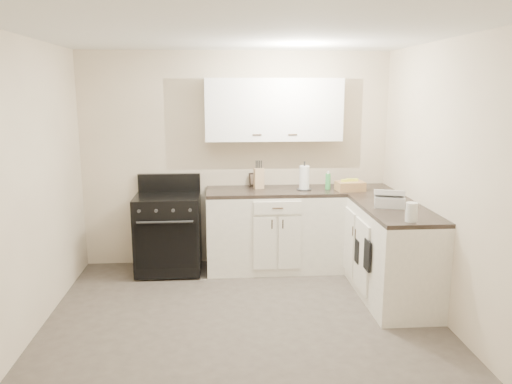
{
  "coord_description": "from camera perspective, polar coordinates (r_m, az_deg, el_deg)",
  "views": [
    {
      "loc": [
        -0.21,
        -4.06,
        2.07
      ],
      "look_at": [
        0.16,
        0.85,
        1.05
      ],
      "focal_mm": 35.0,
      "sensor_mm": 36.0,
      "label": 1
    }
  ],
  "objects": [
    {
      "name": "knife_block",
      "position": [
        5.77,
        0.32,
        1.58
      ],
      "size": [
        0.12,
        0.11,
        0.24
      ],
      "primitive_type": "cube",
      "rotation": [
        0.0,
        0.0,
        0.15
      ],
      "color": "tan",
      "rests_on": "countertop_back"
    },
    {
      "name": "wicker_basket",
      "position": [
        5.75,
        10.71,
        0.67
      ],
      "size": [
        0.33,
        0.24,
        0.1
      ],
      "primitive_type": "cube",
      "rotation": [
        0.0,
        0.0,
        0.11
      ],
      "color": "tan",
      "rests_on": "countertop_right"
    },
    {
      "name": "upper_cabinets",
      "position": [
        5.75,
        2.01,
        9.39
      ],
      "size": [
        1.55,
        0.3,
        0.7
      ],
      "primitive_type": "cube",
      "color": "white",
      "rests_on": "wall_back"
    },
    {
      "name": "ceiling",
      "position": [
        4.09,
        -1.46,
        17.74
      ],
      "size": [
        3.6,
        3.6,
        0.0
      ],
      "primitive_type": "plane",
      "color": "white",
      "rests_on": "wall_back"
    },
    {
      "name": "glass_jar",
      "position": [
        4.53,
        17.34,
        -2.2
      ],
      "size": [
        0.1,
        0.1,
        0.17
      ],
      "primitive_type": "cylinder",
      "rotation": [
        0.0,
        0.0,
        0.02
      ],
      "color": "silver",
      "rests_on": "countertop_right"
    },
    {
      "name": "soap_bottle",
      "position": [
        5.78,
        8.22,
        1.21
      ],
      "size": [
        0.07,
        0.07,
        0.18
      ],
      "primitive_type": "cylinder",
      "rotation": [
        0.0,
        0.0,
        0.09
      ],
      "color": "#43AF56",
      "rests_on": "countertop_back"
    },
    {
      "name": "floor",
      "position": [
        4.56,
        -1.29,
        -15.31
      ],
      "size": [
        3.6,
        3.6,
        0.0
      ],
      "primitive_type": "plane",
      "color": "#473F38",
      "rests_on": "ground"
    },
    {
      "name": "wall_right",
      "position": [
        4.6,
        21.63,
        0.61
      ],
      "size": [
        0.0,
        3.6,
        3.6
      ],
      "primitive_type": "plane",
      "rotation": [
        1.57,
        0.0,
        -1.57
      ],
      "color": "beige",
      "rests_on": "ground"
    },
    {
      "name": "base_cabinets_right",
      "position": [
        5.44,
        14.24,
        -5.99
      ],
      "size": [
        0.6,
        1.9,
        0.9
      ],
      "primitive_type": "cube",
      "color": "silver",
      "rests_on": "floor"
    },
    {
      "name": "wall_left",
      "position": [
        4.43,
        -25.29,
        -0.09
      ],
      "size": [
        0.0,
        3.6,
        3.6
      ],
      "primitive_type": "plane",
      "rotation": [
        1.57,
        0.0,
        1.57
      ],
      "color": "beige",
      "rests_on": "ground"
    },
    {
      "name": "countertop_back",
      "position": [
        5.71,
        2.11,
        0.07
      ],
      "size": [
        1.55,
        0.6,
        0.04
      ],
      "primitive_type": "cube",
      "color": "black",
      "rests_on": "base_cabinets_back"
    },
    {
      "name": "paper_towel",
      "position": [
        5.71,
        5.54,
        1.62
      ],
      "size": [
        0.13,
        0.13,
        0.27
      ],
      "primitive_type": "cylinder",
      "rotation": [
        0.0,
        0.0,
        -0.16
      ],
      "color": "white",
      "rests_on": "countertop_back"
    },
    {
      "name": "countertop_right",
      "position": [
        5.32,
        14.5,
        -1.16
      ],
      "size": [
        0.6,
        1.9,
        0.04
      ],
      "primitive_type": "cube",
      "color": "black",
      "rests_on": "base_cabinets_right"
    },
    {
      "name": "oven_mitt_near",
      "position": [
        4.85,
        12.61,
        -7.06
      ],
      "size": [
        0.02,
        0.17,
        0.29
      ],
      "primitive_type": "cube",
      "color": "black",
      "rests_on": "base_cabinets_right"
    },
    {
      "name": "picture_frame",
      "position": [
        5.93,
        -0.2,
        1.47
      ],
      "size": [
        0.13,
        0.07,
        0.16
      ],
      "primitive_type": "cube",
      "rotation": [
        -0.14,
        0.0,
        0.24
      ],
      "color": "black",
      "rests_on": "countertop_back"
    },
    {
      "name": "base_cabinets_back",
      "position": [
        5.82,
        2.08,
        -4.47
      ],
      "size": [
        1.55,
        0.6,
        0.9
      ],
      "primitive_type": "cube",
      "color": "silver",
      "rests_on": "floor"
    },
    {
      "name": "oven_mitt_far",
      "position": [
        5.18,
        11.48,
        -6.65
      ],
      "size": [
        0.02,
        0.14,
        0.24
      ],
      "primitive_type": "cube",
      "color": "black",
      "rests_on": "base_cabinets_right"
    },
    {
      "name": "stove",
      "position": [
        5.79,
        -9.96,
        -4.63
      ],
      "size": [
        0.72,
        0.62,
        0.88
      ],
      "primitive_type": "cube",
      "color": "black",
      "rests_on": "floor"
    },
    {
      "name": "wall_back",
      "position": [
        5.92,
        -2.29,
        3.72
      ],
      "size": [
        3.6,
        0.0,
        3.6
      ],
      "primitive_type": "plane",
      "rotation": [
        1.57,
        0.0,
        0.0
      ],
      "color": "beige",
      "rests_on": "ground"
    },
    {
      "name": "wall_front",
      "position": [
        2.41,
        0.92,
        -8.16
      ],
      "size": [
        3.6,
        0.0,
        3.6
      ],
      "primitive_type": "plane",
      "rotation": [
        -1.57,
        0.0,
        0.0
      ],
      "color": "beige",
      "rests_on": "ground"
    },
    {
      "name": "countertop_grill",
      "position": [
        5.08,
        14.99,
        -0.96
      ],
      "size": [
        0.35,
        0.33,
        0.1
      ],
      "primitive_type": "cube",
      "rotation": [
        0.0,
        0.0,
        -0.29
      ],
      "color": "silver",
      "rests_on": "countertop_right"
    }
  ]
}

